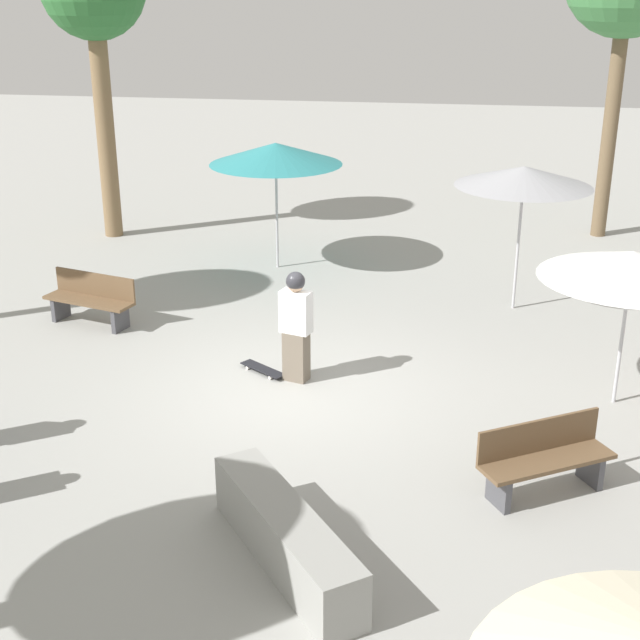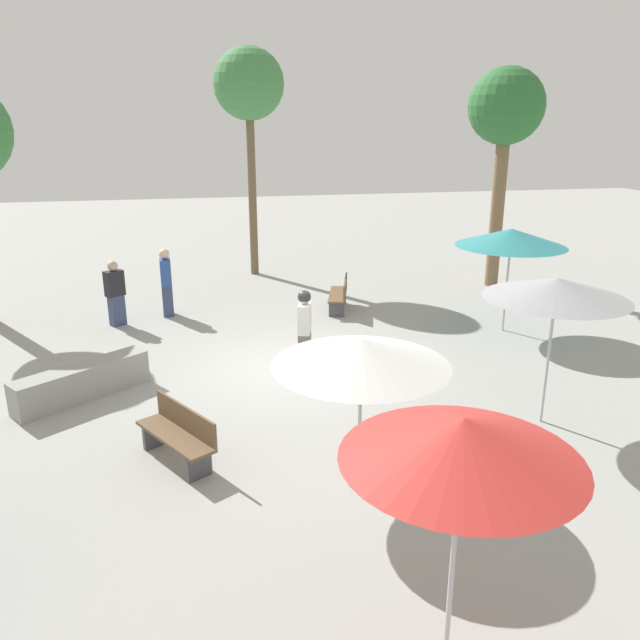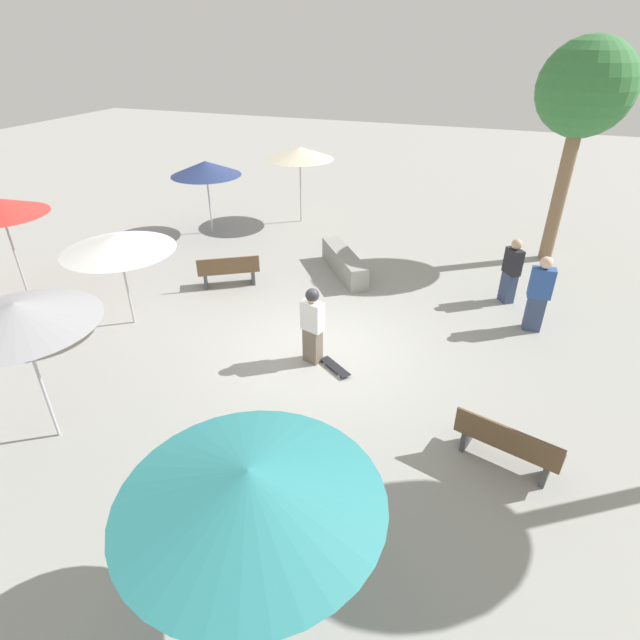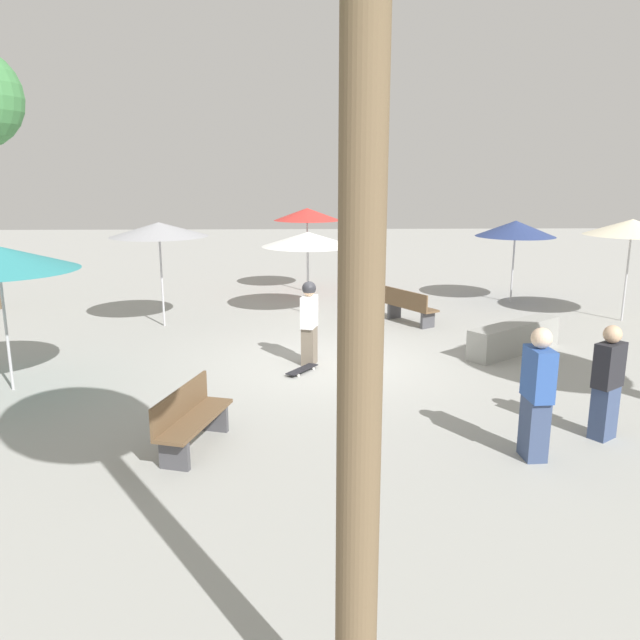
{
  "view_description": "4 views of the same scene",
  "coord_description": "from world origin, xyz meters",
  "px_view_note": "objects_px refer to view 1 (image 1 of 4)",
  "views": [
    {
      "loc": [
        -2.14,
        11.2,
        5.54
      ],
      "look_at": [
        -0.3,
        -0.37,
        0.96
      ],
      "focal_mm": 50.0,
      "sensor_mm": 36.0,
      "label": 1
    },
    {
      "loc": [
        -11.86,
        1.73,
        4.93
      ],
      "look_at": [
        -0.2,
        -0.66,
        1.08
      ],
      "focal_mm": 35.0,
      "sensor_mm": 36.0,
      "label": 2
    },
    {
      "loc": [
        3.07,
        -8.32,
        5.9
      ],
      "look_at": [
        0.32,
        -0.69,
        1.19
      ],
      "focal_mm": 28.0,
      "sensor_mm": 36.0,
      "label": 3
    },
    {
      "loc": [
        11.78,
        -0.54,
        3.67
      ],
      "look_at": [
        0.51,
        -0.19,
        1.0
      ],
      "focal_mm": 35.0,
      "sensor_mm": 36.0,
      "label": 4
    }
  ],
  "objects_px": {
    "shade_umbrella_grey": "(524,176)",
    "shade_umbrella_teal": "(276,154)",
    "skater_main": "(296,323)",
    "bench_near": "(91,299)",
    "bench_far": "(544,459)",
    "concrete_ledge": "(286,537)",
    "skateboard": "(263,369)",
    "shade_umbrella_white": "(632,265)"
  },
  "relations": [
    {
      "from": "shade_umbrella_grey",
      "to": "shade_umbrella_teal",
      "type": "height_order",
      "value": "shade_umbrella_grey"
    },
    {
      "from": "skater_main",
      "to": "bench_near",
      "type": "xyz_separation_m",
      "value": [
        3.81,
        -1.65,
        -0.46
      ]
    },
    {
      "from": "bench_far",
      "to": "shade_umbrella_grey",
      "type": "height_order",
      "value": "shade_umbrella_grey"
    },
    {
      "from": "concrete_ledge",
      "to": "shade_umbrella_grey",
      "type": "relative_size",
      "value": 0.92
    },
    {
      "from": "concrete_ledge",
      "to": "shade_umbrella_grey",
      "type": "distance_m",
      "value": 8.46
    },
    {
      "from": "skateboard",
      "to": "shade_umbrella_grey",
      "type": "relative_size",
      "value": 0.3
    },
    {
      "from": "concrete_ledge",
      "to": "bench_far",
      "type": "distance_m",
      "value": 3.17
    },
    {
      "from": "skateboard",
      "to": "bench_near",
      "type": "bearing_deg",
      "value": 10.47
    },
    {
      "from": "bench_far",
      "to": "shade_umbrella_teal",
      "type": "distance_m",
      "value": 9.17
    },
    {
      "from": "bench_far",
      "to": "shade_umbrella_grey",
      "type": "xyz_separation_m",
      "value": [
        0.06,
        -6.04,
        1.93
      ]
    },
    {
      "from": "shade_umbrella_teal",
      "to": "skateboard",
      "type": "bearing_deg",
      "value": 99.07
    },
    {
      "from": "skater_main",
      "to": "shade_umbrella_grey",
      "type": "height_order",
      "value": "shade_umbrella_grey"
    },
    {
      "from": "skater_main",
      "to": "skateboard",
      "type": "bearing_deg",
      "value": 1.49
    },
    {
      "from": "bench_near",
      "to": "bench_far",
      "type": "xyz_separation_m",
      "value": [
        -7.12,
        4.17,
        0.0
      ]
    },
    {
      "from": "concrete_ledge",
      "to": "bench_far",
      "type": "bearing_deg",
      "value": -146.08
    },
    {
      "from": "bench_near",
      "to": "shade_umbrella_white",
      "type": "distance_m",
      "value": 8.58
    },
    {
      "from": "bench_far",
      "to": "shade_umbrella_grey",
      "type": "distance_m",
      "value": 6.34
    },
    {
      "from": "shade_umbrella_white",
      "to": "shade_umbrella_teal",
      "type": "bearing_deg",
      "value": -41.85
    },
    {
      "from": "skateboard",
      "to": "shade_umbrella_teal",
      "type": "bearing_deg",
      "value": -45.72
    },
    {
      "from": "concrete_ledge",
      "to": "skateboard",
      "type": "bearing_deg",
      "value": -74.66
    },
    {
      "from": "skater_main",
      "to": "bench_near",
      "type": "bearing_deg",
      "value": -6.81
    },
    {
      "from": "skater_main",
      "to": "shade_umbrella_teal",
      "type": "bearing_deg",
      "value": -58.84
    },
    {
      "from": "bench_far",
      "to": "bench_near",
      "type": "bearing_deg",
      "value": -61.94
    },
    {
      "from": "skater_main",
      "to": "shade_umbrella_teal",
      "type": "xyz_separation_m",
      "value": [
        1.33,
        -5.16,
        1.4
      ]
    },
    {
      "from": "skater_main",
      "to": "shade_umbrella_white",
      "type": "distance_m",
      "value": 4.6
    },
    {
      "from": "bench_near",
      "to": "concrete_ledge",
      "type": "bearing_deg",
      "value": 143.16
    },
    {
      "from": "bench_near",
      "to": "skater_main",
      "type": "bearing_deg",
      "value": 172.62
    },
    {
      "from": "shade_umbrella_grey",
      "to": "shade_umbrella_white",
      "type": "distance_m",
      "value": 3.77
    },
    {
      "from": "bench_far",
      "to": "shade_umbrella_teal",
      "type": "relative_size",
      "value": 0.62
    },
    {
      "from": "skater_main",
      "to": "bench_near",
      "type": "relative_size",
      "value": 0.99
    },
    {
      "from": "skateboard",
      "to": "shade_umbrella_grey",
      "type": "distance_m",
      "value": 5.56
    },
    {
      "from": "bench_far",
      "to": "shade_umbrella_grey",
      "type": "bearing_deg",
      "value": -120.96
    },
    {
      "from": "skater_main",
      "to": "shade_umbrella_teal",
      "type": "distance_m",
      "value": 5.51
    },
    {
      "from": "bench_near",
      "to": "shade_umbrella_grey",
      "type": "relative_size",
      "value": 0.66
    },
    {
      "from": "bench_far",
      "to": "shade_umbrella_white",
      "type": "bearing_deg",
      "value": -146.45
    },
    {
      "from": "skateboard",
      "to": "bench_far",
      "type": "distance_m",
      "value": 4.69
    },
    {
      "from": "skateboard",
      "to": "shade_umbrella_teal",
      "type": "xyz_separation_m",
      "value": [
        0.8,
        -5.01,
        2.23
      ]
    },
    {
      "from": "skateboard",
      "to": "skater_main",
      "type": "bearing_deg",
      "value": -159.96
    },
    {
      "from": "skater_main",
      "to": "shade_umbrella_grey",
      "type": "bearing_deg",
      "value": -116.07
    },
    {
      "from": "skater_main",
      "to": "concrete_ledge",
      "type": "bearing_deg",
      "value": 115.7
    },
    {
      "from": "concrete_ledge",
      "to": "shade_umbrella_teal",
      "type": "xyz_separation_m",
      "value": [
        2.02,
        -9.45,
        1.97
      ]
    },
    {
      "from": "skateboard",
      "to": "bench_near",
      "type": "distance_m",
      "value": 3.62
    }
  ]
}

